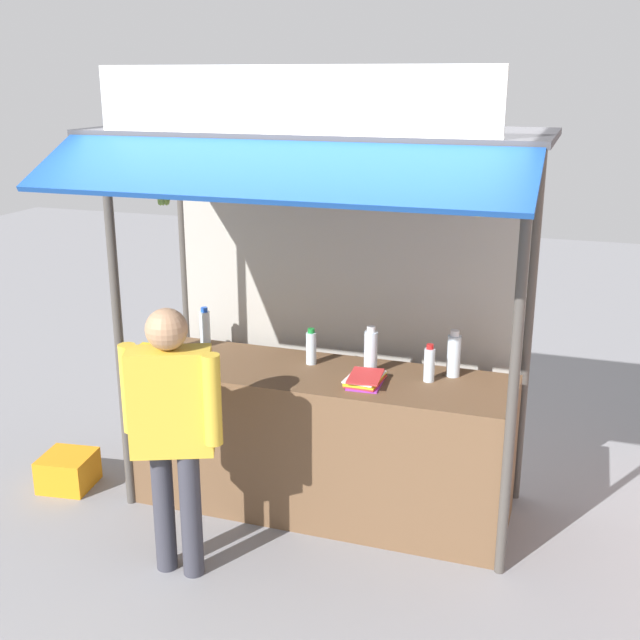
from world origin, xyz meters
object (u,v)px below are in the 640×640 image
at_px(banana_bunch_rightmost, 163,193).
at_px(vendor_person, 172,419).
at_px(water_bottle_right, 454,355).
at_px(water_bottle_far_right, 205,327).
at_px(plastic_crate, 68,471).
at_px(water_bottle_back_right, 371,351).
at_px(water_bottle_rear_center, 429,364).
at_px(magazine_stack_front_left, 365,379).
at_px(water_bottle_mid_left, 311,347).
at_px(magazine_stack_center, 147,356).
at_px(banana_bunch_inner_right, 480,204).
at_px(water_bottle_front_right, 170,331).

relative_size(banana_bunch_rightmost, vendor_person, 0.18).
bearing_deg(water_bottle_right, water_bottle_far_right, 177.74).
height_order(vendor_person, plastic_crate, vendor_person).
xyz_separation_m(water_bottle_back_right, water_bottle_rear_center, (0.38, -0.03, -0.03)).
distance_m(water_bottle_right, plastic_crate, 2.81).
bearing_deg(magazine_stack_front_left, water_bottle_back_right, 96.14).
bearing_deg(plastic_crate, vendor_person, -27.40).
height_order(water_bottle_far_right, water_bottle_mid_left, water_bottle_far_right).
height_order(magazine_stack_center, vendor_person, vendor_person).
height_order(water_bottle_far_right, vendor_person, vendor_person).
distance_m(banana_bunch_inner_right, vendor_person, 2.02).
bearing_deg(water_bottle_rear_center, water_bottle_back_right, 174.91).
distance_m(water_bottle_rear_center, banana_bunch_inner_right, 1.25).
bearing_deg(water_bottle_mid_left, vendor_person, -112.03).
distance_m(water_bottle_rear_center, banana_bunch_rightmost, 1.90).
xyz_separation_m(banana_bunch_inner_right, vendor_person, (-1.55, -0.49, -1.20)).
bearing_deg(magazine_stack_front_left, water_bottle_front_right, 172.94).
height_order(water_bottle_right, water_bottle_rear_center, water_bottle_right).
relative_size(magazine_stack_front_left, banana_bunch_rightmost, 1.09).
relative_size(magazine_stack_front_left, magazine_stack_center, 1.00).
bearing_deg(water_bottle_mid_left, water_bottle_rear_center, -4.20).
height_order(magazine_stack_center, banana_bunch_inner_right, banana_bunch_inner_right).
bearing_deg(magazine_stack_center, magazine_stack_front_left, 4.18).
distance_m(water_bottle_far_right, plastic_crate, 1.40).
xyz_separation_m(water_bottle_right, water_bottle_rear_center, (-0.13, -0.14, -0.03)).
relative_size(water_bottle_far_right, water_bottle_front_right, 0.92).
distance_m(water_bottle_back_right, plastic_crate, 2.33).
xyz_separation_m(vendor_person, plastic_crate, (-1.23, 0.64, -0.84)).
bearing_deg(water_bottle_far_right, water_bottle_right, -2.26).
bearing_deg(magazine_stack_center, banana_bunch_inner_right, -6.87).
relative_size(water_bottle_back_right, water_bottle_front_right, 1.06).
xyz_separation_m(magazine_stack_center, vendor_person, (0.59, -0.75, -0.05)).
xyz_separation_m(water_bottle_right, banana_bunch_rightmost, (-1.61, -0.67, 1.03)).
relative_size(water_bottle_back_right, banana_bunch_rightmost, 1.06).
xyz_separation_m(water_bottle_far_right, banana_bunch_inner_right, (1.96, -0.74, 1.07)).
bearing_deg(banana_bunch_rightmost, water_bottle_far_right, 101.94).
relative_size(water_bottle_front_right, banana_bunch_inner_right, 1.12).
distance_m(magazine_stack_center, banana_bunch_inner_right, 2.45).
height_order(magazine_stack_front_left, plastic_crate, magazine_stack_front_left).
relative_size(water_bottle_mid_left, magazine_stack_front_left, 0.77).
distance_m(banana_bunch_rightmost, vendor_person, 1.30).
xyz_separation_m(magazine_stack_front_left, plastic_crate, (-2.09, -0.22, -0.87)).
relative_size(water_bottle_back_right, magazine_stack_center, 0.97).
bearing_deg(banana_bunch_rightmost, magazine_stack_front_left, 18.07).
bearing_deg(banana_bunch_rightmost, water_bottle_rear_center, 19.87).
relative_size(water_bottle_back_right, banana_bunch_inner_right, 1.19).
height_order(water_bottle_right, banana_bunch_rightmost, banana_bunch_rightmost).
bearing_deg(water_bottle_far_right, banana_bunch_rightmost, -78.06).
relative_size(banana_bunch_inner_right, plastic_crate, 0.76).
bearing_deg(water_bottle_mid_left, water_bottle_front_right, -177.15).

